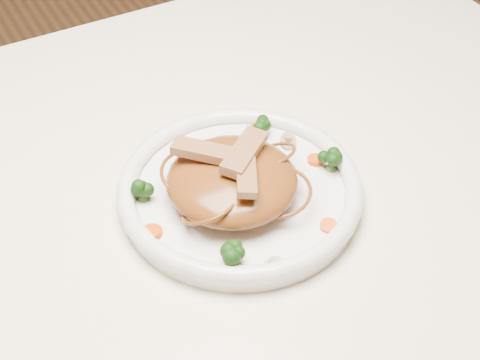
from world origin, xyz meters
TOP-DOWN VIEW (x-y plane):
  - table at (0.00, 0.00)m, footprint 1.20×0.80m
  - plate at (0.08, -0.03)m, footprint 0.30×0.30m
  - noodle_mound at (0.07, -0.03)m, footprint 0.16×0.16m
  - chicken_a at (0.08, -0.03)m, footprint 0.07×0.07m
  - chicken_b at (0.05, -0.01)m, footprint 0.06×0.06m
  - chicken_c at (0.07, -0.06)m, footprint 0.04×0.06m
  - broccoli_0 at (0.14, 0.04)m, footprint 0.03×0.03m
  - broccoli_1 at (-0.02, 0.01)m, footprint 0.03×0.03m
  - broccoli_2 at (0.02, -0.12)m, footprint 0.02×0.02m
  - broccoli_3 at (0.18, -0.05)m, footprint 0.03×0.03m
  - carrot_0 at (0.15, 0.06)m, footprint 0.02×0.02m
  - carrot_1 at (-0.03, -0.04)m, footprint 0.02×0.02m
  - carrot_2 at (0.17, -0.03)m, footprint 0.02×0.02m
  - carrot_3 at (0.05, 0.05)m, footprint 0.03×0.03m
  - carrot_4 at (0.13, -0.12)m, footprint 0.02×0.02m
  - mushroom_0 at (0.05, -0.14)m, footprint 0.02×0.02m
  - mushroom_1 at (0.16, 0.01)m, footprint 0.04×0.04m
  - mushroom_2 at (-0.02, 0.02)m, footprint 0.03×0.03m
  - mushroom_3 at (0.15, 0.05)m, footprint 0.04×0.04m

SIDE VIEW (x-z plane):
  - table at x=0.00m, z-range 0.28..1.03m
  - plate at x=0.08m, z-range 0.75..0.77m
  - carrot_0 at x=0.15m, z-range 0.77..0.77m
  - carrot_1 at x=-0.03m, z-range 0.77..0.77m
  - carrot_2 at x=0.17m, z-range 0.77..0.77m
  - carrot_3 at x=0.05m, z-range 0.77..0.77m
  - carrot_4 at x=0.13m, z-range 0.77..0.77m
  - mushroom_0 at x=0.05m, z-range 0.77..0.77m
  - mushroom_1 at x=0.16m, z-range 0.77..0.77m
  - mushroom_2 at x=-0.02m, z-range 0.77..0.77m
  - mushroom_3 at x=0.15m, z-range 0.77..0.77m
  - broccoli_0 at x=0.14m, z-range 0.77..0.79m
  - broccoli_2 at x=0.02m, z-range 0.77..0.79m
  - broccoli_3 at x=0.18m, z-range 0.77..0.80m
  - broccoli_1 at x=-0.02m, z-range 0.77..0.80m
  - noodle_mound at x=0.07m, z-range 0.77..0.81m
  - chicken_c at x=0.07m, z-range 0.81..0.82m
  - chicken_b at x=0.05m, z-range 0.81..0.82m
  - chicken_a at x=0.08m, z-range 0.81..0.82m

